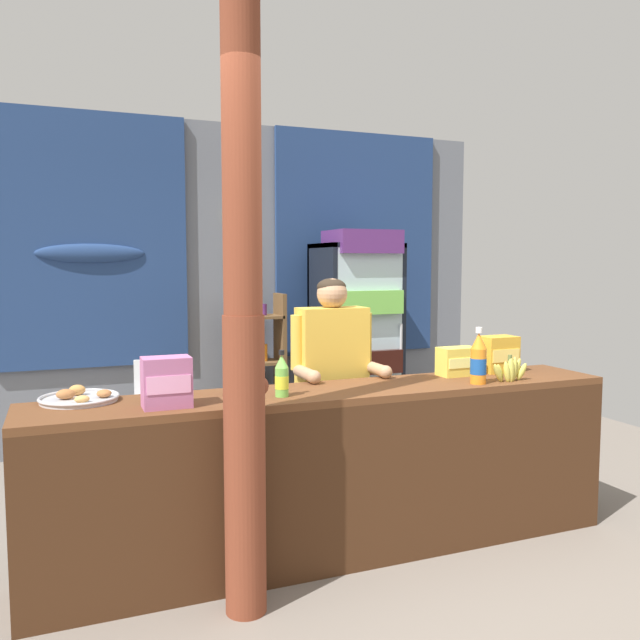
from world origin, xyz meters
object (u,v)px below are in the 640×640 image
(stall_counter, at_px, (346,458))
(timber_post, at_px, (243,328))
(drink_fridge, at_px, (357,328))
(pastry_tray, at_px, (79,398))
(snack_box_wafer, at_px, (167,382))
(snack_box_choco_powder, at_px, (498,354))
(soda_bottle_orange_soda, at_px, (478,360))
(soda_bottle_grape_soda, at_px, (233,375))
(shopkeeper, at_px, (332,369))
(snack_box_instant_noodle, at_px, (458,361))
(soda_bottle_lime_soda, at_px, (282,377))
(bottle_shelf_rack, at_px, (257,367))
(banana_bunch, at_px, (510,371))
(plastic_lawn_chair, at_px, (160,409))

(stall_counter, distance_m, timber_post, 1.03)
(drink_fridge, bearing_deg, pastry_tray, -143.04)
(drink_fridge, xyz_separation_m, snack_box_wafer, (-1.98, -2.07, 0.01))
(stall_counter, xyz_separation_m, snack_box_choco_powder, (1.17, 0.25, 0.47))
(soda_bottle_orange_soda, bearing_deg, timber_post, -170.16)
(soda_bottle_grape_soda, xyz_separation_m, snack_box_wafer, (-0.37, -0.18, 0.02))
(stall_counter, relative_size, snack_box_wafer, 13.51)
(shopkeeper, bearing_deg, snack_box_instant_noodle, -25.88)
(stall_counter, xyz_separation_m, soda_bottle_lime_soda, (-0.35, 0.04, 0.46))
(bottle_shelf_rack, relative_size, banana_bunch, 5.10)
(drink_fridge, bearing_deg, shopkeeper, -120.19)
(stall_counter, distance_m, drink_fridge, 2.38)
(bottle_shelf_rack, bearing_deg, snack_box_instant_noodle, -72.48)
(soda_bottle_lime_soda, xyz_separation_m, banana_bunch, (1.37, -0.09, -0.04))
(soda_bottle_grape_soda, relative_size, snack_box_wafer, 0.97)
(stall_counter, relative_size, pastry_tray, 8.45)
(timber_post, relative_size, drink_fridge, 1.46)
(stall_counter, distance_m, snack_box_instant_noodle, 0.99)
(stall_counter, xyz_separation_m, shopkeeper, (0.16, 0.57, 0.39))
(timber_post, bearing_deg, plastic_lawn_chair, 91.86)
(soda_bottle_lime_soda, bearing_deg, stall_counter, -6.11)
(timber_post, distance_m, snack_box_wafer, 0.51)
(shopkeeper, bearing_deg, snack_box_choco_powder, -17.70)
(stall_counter, bearing_deg, timber_post, -155.18)
(banana_bunch, bearing_deg, drink_fridge, 89.55)
(timber_post, bearing_deg, shopkeeper, 47.07)
(soda_bottle_lime_soda, height_order, snack_box_choco_powder, soda_bottle_lime_soda)
(pastry_tray, bearing_deg, soda_bottle_orange_soda, -9.16)
(soda_bottle_grape_soda, bearing_deg, pastry_tray, 171.52)
(stall_counter, height_order, soda_bottle_lime_soda, soda_bottle_lime_soda)
(timber_post, distance_m, soda_bottle_lime_soda, 0.53)
(soda_bottle_orange_soda, distance_m, soda_bottle_grape_soda, 1.40)
(soda_bottle_orange_soda, xyz_separation_m, snack_box_instant_noodle, (0.05, 0.27, -0.05))
(snack_box_choco_powder, xyz_separation_m, banana_bunch, (-0.14, -0.29, -0.05))
(stall_counter, bearing_deg, bottle_shelf_rack, 85.33)
(plastic_lawn_chair, xyz_separation_m, snack_box_choco_powder, (1.88, -1.66, 0.55))
(pastry_tray, bearing_deg, banana_bunch, -8.47)
(pastry_tray, height_order, banana_bunch, banana_bunch)
(stall_counter, relative_size, banana_bunch, 12.40)
(stall_counter, bearing_deg, plastic_lawn_chair, 110.43)
(timber_post, relative_size, plastic_lawn_chair, 3.22)
(soda_bottle_orange_soda, bearing_deg, banana_bunch, -1.56)
(banana_bunch, bearing_deg, soda_bottle_grape_soda, 171.54)
(drink_fridge, relative_size, pastry_tray, 4.89)
(stall_counter, height_order, soda_bottle_orange_soda, soda_bottle_orange_soda)
(snack_box_wafer, bearing_deg, bottle_shelf_rack, 64.16)
(soda_bottle_orange_soda, bearing_deg, snack_box_choco_powder, 38.85)
(drink_fridge, bearing_deg, snack_box_instant_noodle, -95.87)
(plastic_lawn_chair, xyz_separation_m, shopkeeper, (0.87, -1.34, 0.47))
(soda_bottle_lime_soda, relative_size, banana_bunch, 0.92)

